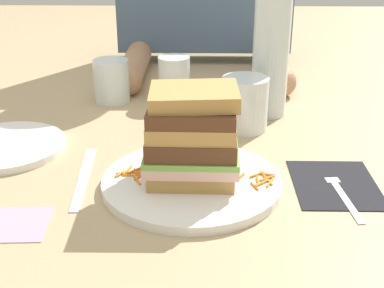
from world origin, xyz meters
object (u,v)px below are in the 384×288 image
napkin_dark (334,182)px  empty_tumbler_0 (174,79)px  juice_glass (245,106)px  fork (340,188)px  side_plate (5,146)px  knife (83,179)px  napkin_pink (15,224)px  empty_tumbler_1 (112,81)px  sandwich (192,137)px  water_bottle (271,48)px  main_plate (192,182)px

napkin_dark → empty_tumbler_0: empty_tumbler_0 is taller
napkin_dark → juice_glass: 0.24m
fork → side_plate: bearing=166.1°
fork → knife: size_ratio=0.83×
side_plate → napkin_pink: bearing=-68.4°
empty_tumbler_1 → empty_tumbler_0: bearing=3.0°
sandwich → water_bottle: 0.33m
juice_glass → side_plate: juice_glass is taller
main_plate → empty_tumbler_0: (-0.04, 0.37, 0.04)m
knife → empty_tumbler_1: 0.35m
main_plate → juice_glass: 0.24m
empty_tumbler_0 → empty_tumbler_1: empty_tumbler_0 is taller
napkin_dark → empty_tumbler_1: (-0.38, 0.35, 0.04)m
napkin_pink → main_plate: bearing=25.3°
fork → empty_tumbler_1: 0.53m
water_bottle → empty_tumbler_0: bearing=157.8°
fork → empty_tumbler_1: (-0.38, 0.37, 0.04)m
sandwich → side_plate: 0.34m
water_bottle → empty_tumbler_1: bearing=167.6°
sandwich → napkin_dark: (0.21, 0.01, -0.08)m
fork → side_plate: side_plate is taller
sandwich → napkin_dark: 0.22m
napkin_dark → sandwich: bearing=-176.4°
water_bottle → empty_tumbler_0: size_ratio=3.13×
juice_glass → water_bottle: (0.05, 0.08, 0.09)m
water_bottle → empty_tumbler_0: (-0.18, 0.07, -0.08)m
sandwich → napkin_dark: size_ratio=0.89×
sandwich → water_bottle: size_ratio=0.46×
juice_glass → napkin_pink: size_ratio=1.13×
sandwich → napkin_dark: sandwich is taller
empty_tumbler_1 → side_plate: (-0.14, -0.24, -0.04)m
empty_tumbler_0 → side_plate: size_ratio=0.47×
empty_tumbler_1 → napkin_pink: (-0.05, -0.47, -0.04)m
knife → water_bottle: size_ratio=0.70×
sandwich → juice_glass: size_ratio=1.39×
sandwich → water_bottle: bearing=64.7°
knife → fork: bearing=-4.1°
sandwich → napkin_pink: (-0.22, -0.11, -0.08)m
main_plate → knife: 0.16m
napkin_dark → fork: (0.00, -0.02, 0.00)m
empty_tumbler_1 → side_plate: empty_tumbler_1 is taller
juice_glass → empty_tumbler_0: juice_glass is taller
sandwich → juice_glass: (0.09, 0.22, -0.03)m
main_plate → napkin_pink: bearing=-154.7°
juice_glass → empty_tumbler_0: (-0.13, 0.15, 0.00)m
water_bottle → side_plate: (-0.45, -0.18, -0.12)m
knife → empty_tumbler_0: empty_tumbler_0 is taller
napkin_dark → juice_glass: (-0.12, 0.21, 0.04)m
sandwich → empty_tumbler_0: 0.37m
fork → juice_glass: 0.26m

